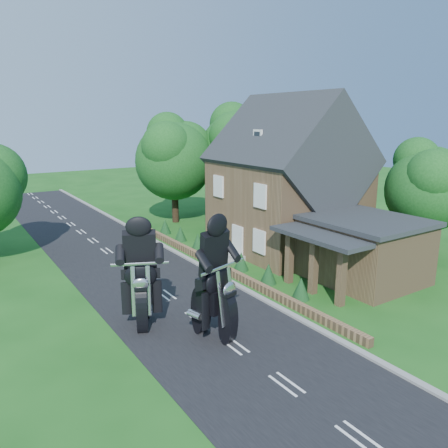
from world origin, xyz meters
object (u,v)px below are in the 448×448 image
annex (362,248)px  motorcycle_follow (143,310)px  garden_wall (217,265)px  motorcycle_lead (214,320)px  house (288,185)px

annex → motorcycle_follow: size_ratio=4.56×
garden_wall → annex: bearing=-46.2°
motorcycle_lead → motorcycle_follow: 3.23m
garden_wall → annex: size_ratio=3.12×
garden_wall → motorcycle_follow: 7.94m
motorcycle_follow → house: bearing=-132.5°
garden_wall → motorcycle_lead: size_ratio=13.31×
house → annex: house is taller
house → motorcycle_follow: bearing=-157.0°
garden_wall → house: (6.19, 1.00, 4.14)m
house → motorcycle_follow: house is taller
garden_wall → annex: (5.57, -5.80, 1.57)m
house → motorcycle_lead: size_ratio=6.20×
motorcycle_lead → motorcycle_follow: bearing=-68.6°
garden_wall → annex: annex is taller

